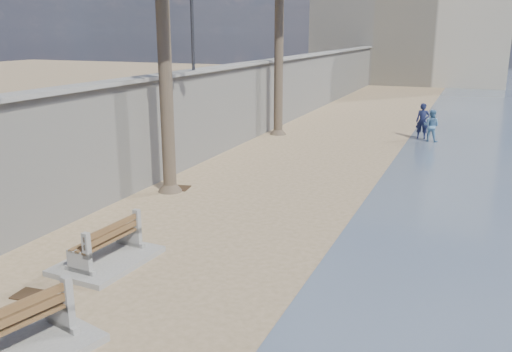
% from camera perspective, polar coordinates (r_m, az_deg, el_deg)
% --- Properties ---
extents(seawall, '(0.45, 70.00, 3.50)m').
position_cam_1_polar(seawall, '(28.32, 1.24, 8.38)').
color(seawall, gray).
rests_on(seawall, ground_plane).
extents(wall_cap, '(0.80, 70.00, 0.12)m').
position_cam_1_polar(wall_cap, '(28.17, 1.26, 12.02)').
color(wall_cap, gray).
rests_on(wall_cap, seawall).
extents(end_building, '(18.00, 12.00, 14.00)m').
position_cam_1_polar(end_building, '(58.68, 16.25, 16.41)').
color(end_building, '#B7AA93').
rests_on(end_building, ground_plane).
extents(bench_near, '(2.24, 2.80, 1.03)m').
position_cam_1_polar(bench_near, '(9.68, -24.41, -14.79)').
color(bench_near, gray).
rests_on(bench_near, ground_plane).
extents(bench_far, '(1.70, 2.37, 0.95)m').
position_cam_1_polar(bench_far, '(12.60, -15.48, -7.10)').
color(bench_far, gray).
rests_on(bench_far, ground_plane).
extents(person_a, '(0.73, 0.51, 1.96)m').
position_cam_1_polar(person_a, '(27.22, 17.15, 5.80)').
color(person_a, '#151A39').
rests_on(person_a, ground_plane).
extents(person_b, '(0.90, 0.76, 1.66)m').
position_cam_1_polar(person_b, '(26.66, 17.98, 5.23)').
color(person_b, '#517FA9').
rests_on(person_b, ground_plane).
extents(debris_b, '(0.66, 0.55, 0.03)m').
position_cam_1_polar(debris_b, '(11.80, -22.66, -11.47)').
color(debris_b, '#382616').
rests_on(debris_b, ground_plane).
extents(debris_c, '(0.90, 0.78, 0.03)m').
position_cam_1_polar(debris_c, '(18.12, -8.33, -1.24)').
color(debris_c, '#382616').
rests_on(debris_c, ground_plane).
extents(debris_d, '(0.61, 0.53, 0.03)m').
position_cam_1_polar(debris_d, '(12.23, -17.35, -9.99)').
color(debris_d, '#382616').
rests_on(debris_d, ground_plane).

